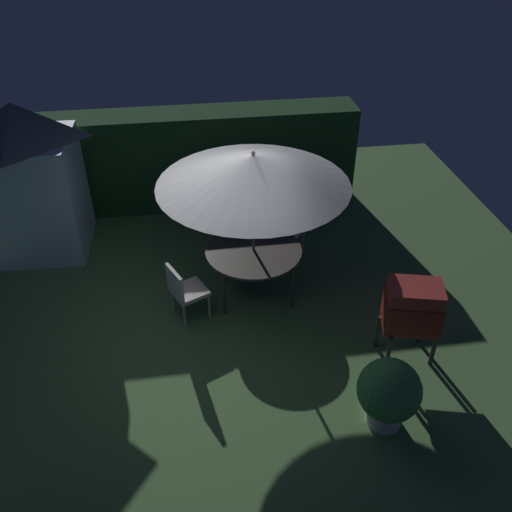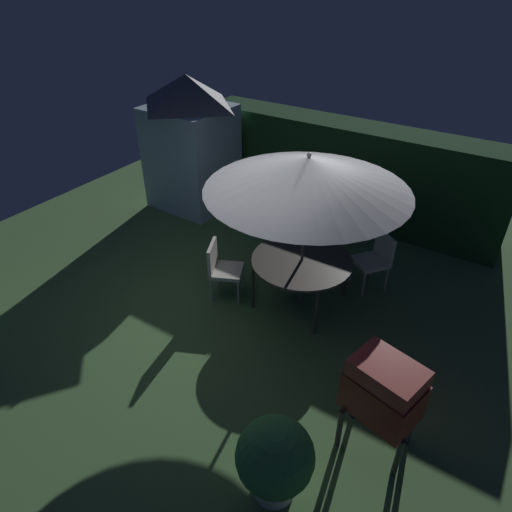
% 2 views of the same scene
% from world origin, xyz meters
% --- Properties ---
extents(ground_plane, '(11.00, 11.00, 0.00)m').
position_xyz_m(ground_plane, '(0.00, 0.00, 0.00)').
color(ground_plane, '#47703D').
extents(hedge_backdrop, '(5.90, 0.80, 1.84)m').
position_xyz_m(hedge_backdrop, '(0.00, 3.50, 0.92)').
color(hedge_backdrop, '#193D1E').
rests_on(hedge_backdrop, ground).
extents(garden_shed, '(1.61, 1.50, 2.59)m').
position_xyz_m(garden_shed, '(-2.80, 2.28, 1.32)').
color(garden_shed, '#9EBCD1').
rests_on(garden_shed, ground).
extents(patio_table, '(1.46, 1.46, 0.76)m').
position_xyz_m(patio_table, '(0.61, 0.58, 0.71)').
color(patio_table, '#47423D').
rests_on(patio_table, ground).
extents(patio_umbrella, '(2.71, 2.71, 2.36)m').
position_xyz_m(patio_umbrella, '(0.61, 0.58, 2.08)').
color(patio_umbrella, '#4C4C51').
rests_on(patio_umbrella, ground).
extents(bbq_grill, '(0.80, 0.66, 1.20)m').
position_xyz_m(bbq_grill, '(2.42, -1.13, 0.85)').
color(bbq_grill, maroon).
rests_on(bbq_grill, ground).
extents(chair_near_shed, '(0.65, 0.65, 0.90)m').
position_xyz_m(chair_near_shed, '(1.38, 1.57, 0.52)').
color(chair_near_shed, silver).
rests_on(chair_near_shed, ground).
extents(chair_far_side, '(0.62, 0.61, 0.90)m').
position_xyz_m(chair_far_side, '(-0.47, 0.08, 0.52)').
color(chair_far_side, silver).
rests_on(chair_far_side, ground).
extents(potted_plant_by_shed, '(0.75, 0.75, 0.93)m').
position_xyz_m(potted_plant_by_shed, '(1.79, -2.14, 0.52)').
color(potted_plant_by_shed, silver).
rests_on(potted_plant_by_shed, ground).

